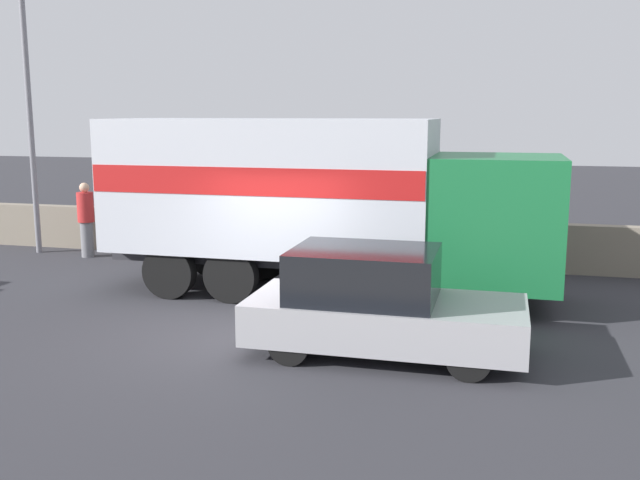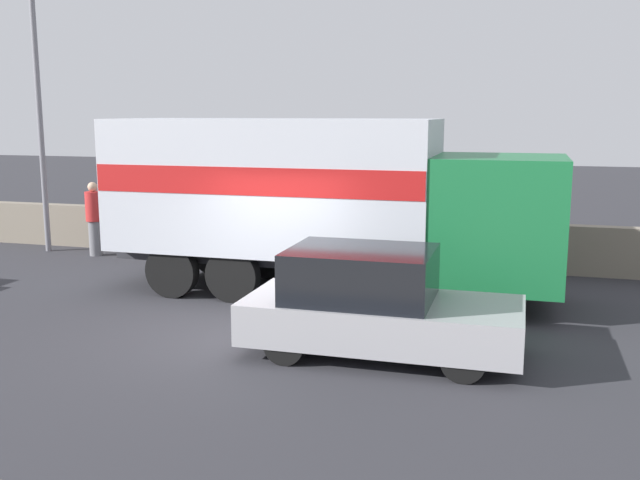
# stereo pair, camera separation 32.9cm
# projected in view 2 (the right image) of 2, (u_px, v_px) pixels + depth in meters

# --- Properties ---
(ground_plane) EXTENTS (80.00, 80.00, 0.00)m
(ground_plane) POSITION_uv_depth(u_px,v_px,m) (247.00, 333.00, 11.40)
(ground_plane) COLOR #2D2D33
(stone_wall_backdrop) EXTENTS (60.00, 0.35, 1.08)m
(stone_wall_backdrop) POSITION_uv_depth(u_px,v_px,m) (339.00, 238.00, 16.88)
(stone_wall_backdrop) COLOR gray
(stone_wall_backdrop) RESTS_ON ground_plane
(street_lamp) EXTENTS (0.56, 0.28, 7.86)m
(street_lamp) POSITION_uv_depth(u_px,v_px,m) (37.00, 71.00, 17.41)
(street_lamp) COLOR slate
(street_lamp) RESTS_ON ground_plane
(box_truck) EXTENTS (8.51, 2.40, 3.37)m
(box_truck) POSITION_uv_depth(u_px,v_px,m) (317.00, 195.00, 13.57)
(box_truck) COLOR #196B38
(box_truck) RESTS_ON ground_plane
(car_hatchback) EXTENTS (3.97, 1.76, 1.55)m
(car_hatchback) POSITION_uv_depth(u_px,v_px,m) (375.00, 304.00, 10.29)
(car_hatchback) COLOR #9E9EA3
(car_hatchback) RESTS_ON ground_plane
(pedestrian) EXTENTS (0.40, 0.40, 1.82)m
(pedestrian) POSITION_uv_depth(u_px,v_px,m) (94.00, 218.00, 17.45)
(pedestrian) COLOR slate
(pedestrian) RESTS_ON ground_plane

